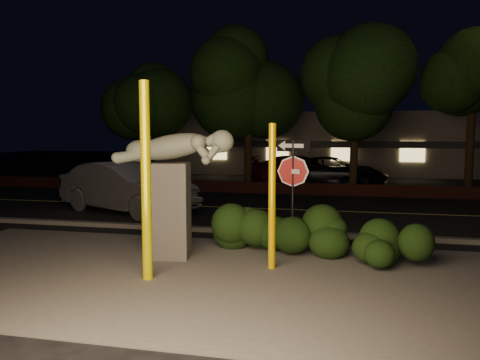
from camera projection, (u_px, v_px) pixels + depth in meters
name	position (u px, v px, depth m)	size (l,w,h in m)	color
ground	(292.00, 198.00, 19.28)	(90.00, 90.00, 0.00)	black
patio	(228.00, 278.00, 8.60)	(14.00, 6.00, 0.02)	#4C4944
road	(283.00, 209.00, 16.37)	(80.00, 8.00, 0.01)	black
lane_marking	(283.00, 209.00, 16.37)	(80.00, 0.12, 0.01)	#C5BF4E
curb	(263.00, 232.00, 12.38)	(80.00, 0.25, 0.12)	#4C4944
brick_wall	(295.00, 189.00, 20.52)	(40.00, 0.35, 0.50)	#4A1E17
parking_lot	(306.00, 181.00, 26.08)	(40.00, 12.00, 0.01)	black
building	(315.00, 143.00, 33.65)	(22.00, 10.20, 4.00)	slate
tree_far_a	(140.00, 80.00, 23.39)	(4.60, 4.60, 7.43)	black
tree_far_b	(248.00, 62.00, 22.33)	(5.20, 5.20, 8.41)	black
tree_far_c	(356.00, 66.00, 20.91)	(4.80, 4.80, 7.84)	black
tree_far_d	(474.00, 70.00, 20.34)	(4.40, 4.40, 7.42)	black
yellow_pole_left	(146.00, 182.00, 8.34)	(0.18, 0.18, 3.58)	#E2DA00
yellow_pole_right	(272.00, 197.00, 9.05)	(0.14, 0.14, 2.85)	#FFC700
signpost	(293.00, 172.00, 10.67)	(0.80, 0.34, 2.51)	black
sculpture	(172.00, 180.00, 9.89)	(2.56, 1.11, 2.73)	#4C4944
hedge_center	(251.00, 225.00, 10.86)	(2.09, 0.98, 1.09)	black
hedge_right	(306.00, 226.00, 10.27)	(1.91, 1.02, 1.25)	black
hedge_far_right	(394.00, 244.00, 9.12)	(1.46, 0.91, 1.01)	black
silver_sedan	(127.00, 187.00, 15.72)	(1.81, 5.20, 1.71)	#B4B4B9
parked_car_red	(141.00, 171.00, 23.82)	(1.79, 4.46, 1.52)	maroon
parked_car_darkred	(302.00, 171.00, 23.80)	(2.14, 5.27, 1.53)	#420C12
parked_car_dark	(333.00, 172.00, 23.42)	(2.49, 5.39, 1.50)	black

